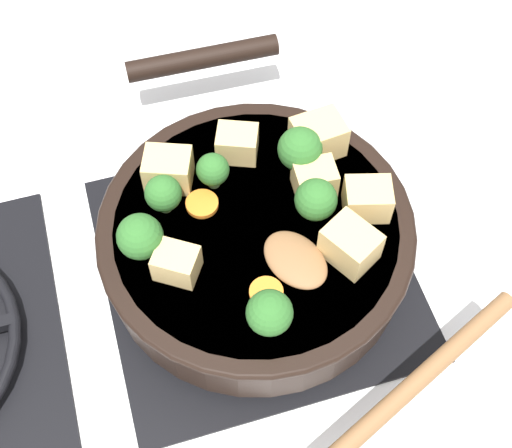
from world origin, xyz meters
name	(u,v)px	position (x,y,z in m)	size (l,w,h in m)	color
ground_plane	(256,267)	(0.00, 0.00, 0.00)	(2.40, 2.40, 0.00)	white
front_burner_grate	(256,262)	(0.00, 0.00, 0.01)	(0.31, 0.31, 0.03)	black
skillet_pan	(255,236)	(0.00, 0.00, 0.06)	(0.40, 0.30, 0.06)	black
wooden_spoon	(361,325)	(-0.13, -0.06, 0.09)	(0.23, 0.22, 0.02)	brown
tofu_cube_center_large	(350,245)	(-0.06, -0.07, 0.10)	(0.05, 0.04, 0.04)	#DBB770
tofu_cube_near_handle	(367,199)	(-0.01, -0.10, 0.10)	(0.04, 0.03, 0.03)	#DBB770
tofu_cube_east_chunk	(168,169)	(0.07, 0.07, 0.10)	(0.04, 0.04, 0.04)	#DBB770
tofu_cube_west_chunk	(315,179)	(0.02, -0.07, 0.10)	(0.04, 0.03, 0.03)	#DBB770
tofu_cube_back_piece	(237,144)	(0.09, -0.01, 0.10)	(0.04, 0.03, 0.03)	#DBB770
tofu_cube_front_piece	(177,263)	(-0.03, 0.08, 0.10)	(0.04, 0.03, 0.03)	#DBB770
tofu_cube_mid_small	(318,137)	(0.07, -0.08, 0.11)	(0.05, 0.04, 0.04)	#DBB770
broccoli_floret_near_spoon	(316,200)	(-0.01, -0.06, 0.11)	(0.04, 0.04, 0.05)	#709956
broccoli_floret_center_top	(163,194)	(0.04, 0.08, 0.11)	(0.04, 0.04, 0.04)	#709956
broccoli_floret_east_rim	(213,170)	(0.06, 0.03, 0.11)	(0.03, 0.03, 0.04)	#709956
broccoli_floret_west_rim	(140,235)	(0.00, 0.11, 0.11)	(0.04, 0.04, 0.05)	#709956
broccoli_floret_north_edge	(270,313)	(-0.10, 0.02, 0.11)	(0.04, 0.04, 0.05)	#709956
broccoli_floret_south_cluster	(300,149)	(0.05, -0.06, 0.11)	(0.04, 0.04, 0.05)	#709956
carrot_slice_orange_thin	(202,204)	(0.03, 0.04, 0.09)	(0.03, 0.03, 0.01)	orange
carrot_slice_near_center	(266,292)	(-0.07, 0.01, 0.09)	(0.03, 0.03, 0.01)	orange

